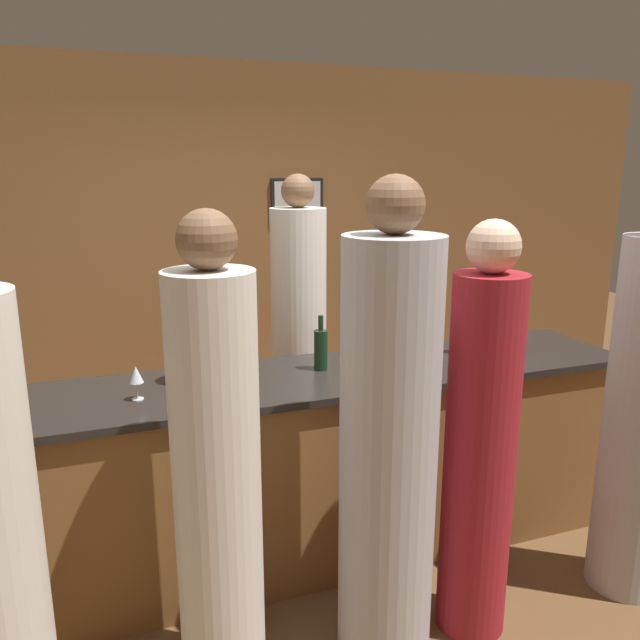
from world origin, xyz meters
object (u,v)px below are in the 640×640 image
guest_1 (217,478)px  guest_3 (388,447)px  wine_bottle_1 (321,349)px  bartender (299,347)px  ice_bucket (185,364)px  wine_bottle_0 (467,333)px  guest_4 (480,447)px

guest_1 → guest_3: 0.68m
wine_bottle_1 → bartender: bearing=81.0°
ice_bucket → guest_3: bearing=-50.8°
guest_3 → ice_bucket: 1.09m
ice_bucket → wine_bottle_0: bearing=-2.0°
guest_1 → wine_bottle_1: bearing=46.8°
guest_3 → guest_1: bearing=175.0°
ice_bucket → bartender: bearing=39.3°
bartender → guest_3: 1.48m
wine_bottle_0 → wine_bottle_1: 0.86m
bartender → ice_bucket: 1.03m
guest_1 → wine_bottle_0: bearing=25.0°
guest_4 → wine_bottle_1: 0.94m
bartender → guest_3: guest_3 is taller
wine_bottle_1 → ice_bucket: size_ratio=1.58×
guest_4 → wine_bottle_0: 0.94m
guest_1 → guest_3: bearing=-5.0°
guest_3 → wine_bottle_0: bearing=42.3°
bartender → wine_bottle_0: 1.04m
guest_3 → ice_bucket: guest_3 is taller
guest_4 → wine_bottle_0: (0.43, 0.80, 0.26)m
guest_1 → wine_bottle_1: size_ratio=6.61×
bartender → guest_3: size_ratio=0.99×
bartender → wine_bottle_1: bearing=81.0°
guest_4 → guest_1: bearing=175.9°
guest_4 → ice_bucket: size_ratio=10.10×
guest_4 → ice_bucket: bearing=142.3°
guest_1 → bartender: bearing=60.9°
guest_4 → wine_bottle_0: guest_4 is taller
bartender → guest_4: bartender is taller
guest_1 → wine_bottle_0: 1.71m
wine_bottle_1 → ice_bucket: bearing=175.9°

